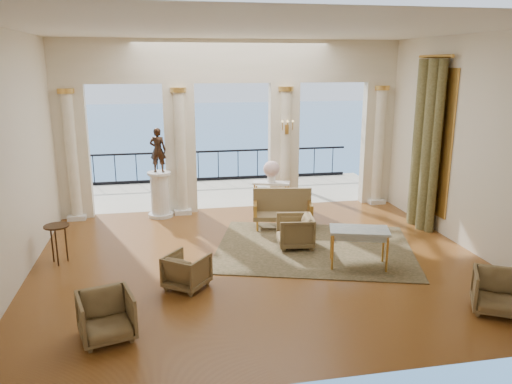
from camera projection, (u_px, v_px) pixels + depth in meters
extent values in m
plane|color=#492008|center=(261.00, 261.00, 10.14)|extent=(9.00, 9.00, 0.00)
plane|color=#ECE0C5|center=(330.00, 211.00, 5.77)|extent=(9.00, 0.00, 9.00)
plane|color=#ECE0C5|center=(11.00, 160.00, 8.75)|extent=(0.00, 8.00, 8.00)
plane|color=#ECE0C5|center=(473.00, 145.00, 10.39)|extent=(0.00, 8.00, 8.00)
plane|color=white|center=(262.00, 29.00, 9.01)|extent=(9.00, 9.00, 0.00)
cube|color=beige|center=(232.00, 61.00, 12.81)|extent=(9.00, 0.30, 1.10)
cube|color=beige|center=(73.00, 153.00, 12.62)|extent=(0.80, 0.30, 3.40)
cylinder|color=beige|center=(72.00, 158.00, 12.48)|extent=(0.28, 0.28, 3.20)
cylinder|color=gold|center=(66.00, 91.00, 12.06)|extent=(0.40, 0.40, 0.12)
cube|color=silver|center=(77.00, 217.00, 12.86)|extent=(0.45, 0.45, 0.12)
cube|color=beige|center=(180.00, 149.00, 13.12)|extent=(0.80, 0.30, 3.40)
cylinder|color=beige|center=(181.00, 154.00, 12.97)|extent=(0.28, 0.28, 3.20)
cylinder|color=gold|center=(178.00, 90.00, 12.55)|extent=(0.40, 0.40, 0.12)
cube|color=silver|center=(183.00, 211.00, 13.36)|extent=(0.45, 0.45, 0.12)
cube|color=beige|center=(284.00, 146.00, 13.63)|extent=(0.80, 0.30, 3.40)
cylinder|color=beige|center=(285.00, 151.00, 13.48)|extent=(0.28, 0.28, 3.20)
cylinder|color=gold|center=(286.00, 89.00, 13.07)|extent=(0.40, 0.40, 0.12)
cube|color=silver|center=(284.00, 206.00, 13.87)|extent=(0.45, 0.45, 0.12)
cube|color=beige|center=(376.00, 143.00, 14.12)|extent=(0.80, 0.30, 3.40)
cylinder|color=beige|center=(379.00, 148.00, 13.97)|extent=(0.28, 0.28, 3.20)
cylinder|color=gold|center=(382.00, 88.00, 13.56)|extent=(0.40, 0.40, 0.12)
cube|color=silver|center=(375.00, 201.00, 14.36)|extent=(0.45, 0.45, 0.12)
cube|color=#B8B097|center=(225.00, 193.00, 15.66)|extent=(10.00, 3.60, 0.10)
cube|color=black|center=(218.00, 151.00, 16.92)|extent=(9.00, 0.06, 0.06)
cube|color=black|center=(219.00, 178.00, 17.16)|extent=(9.00, 0.06, 0.10)
cylinder|color=black|center=(218.00, 166.00, 17.05)|extent=(0.03, 0.03, 1.00)
cylinder|color=black|center=(94.00, 170.00, 16.30)|extent=(0.03, 0.03, 1.00)
cylinder|color=black|center=(333.00, 161.00, 17.79)|extent=(0.03, 0.03, 1.00)
cylinder|color=#4C3823|center=(281.00, 120.00, 16.25)|extent=(0.20, 0.20, 4.20)
plane|color=#306199|center=(175.00, 137.00, 68.68)|extent=(160.00, 160.00, 0.00)
cylinder|color=#494422|center=(436.00, 149.00, 11.42)|extent=(0.26, 0.26, 4.00)
cylinder|color=#494422|center=(424.00, 146.00, 11.84)|extent=(0.32, 0.32, 4.00)
cylinder|color=#494422|center=(417.00, 143.00, 12.27)|extent=(0.26, 0.26, 4.00)
cylinder|color=gold|center=(436.00, 56.00, 11.34)|extent=(0.08, 1.40, 0.08)
cube|color=gold|center=(433.00, 141.00, 11.85)|extent=(0.04, 1.60, 3.40)
cube|color=gold|center=(287.00, 129.00, 13.20)|extent=(0.10, 0.04, 0.25)
cylinder|color=gold|center=(282.00, 126.00, 13.07)|extent=(0.02, 0.02, 0.22)
cylinder|color=gold|center=(288.00, 126.00, 13.10)|extent=(0.02, 0.02, 0.22)
cylinder|color=gold|center=(293.00, 126.00, 13.12)|extent=(0.02, 0.02, 0.22)
cube|color=#2D311A|center=(314.00, 248.00, 10.83)|extent=(4.93, 4.31, 0.02)
imported|color=#42301E|center=(106.00, 314.00, 7.21)|extent=(0.91, 0.87, 0.77)
imported|color=#42301E|center=(497.00, 290.00, 7.98)|extent=(0.97, 0.96, 0.75)
imported|color=#42301E|center=(295.00, 230.00, 10.84)|extent=(0.79, 0.83, 0.78)
imported|color=#42301E|center=(187.00, 269.00, 8.87)|extent=(0.92, 0.91, 0.69)
cube|color=#42301E|center=(283.00, 216.00, 12.04)|extent=(1.51, 0.83, 0.11)
cube|color=#42301E|center=(282.00, 200.00, 12.22)|extent=(1.42, 0.34, 0.58)
cube|color=gold|center=(255.00, 209.00, 11.99)|extent=(0.19, 0.59, 0.27)
cube|color=gold|center=(310.00, 209.00, 12.00)|extent=(0.19, 0.59, 0.27)
cylinder|color=gold|center=(257.00, 227.00, 11.86)|extent=(0.05, 0.05, 0.26)
cylinder|color=gold|center=(309.00, 226.00, 11.87)|extent=(0.05, 0.05, 0.26)
cylinder|color=gold|center=(257.00, 221.00, 12.31)|extent=(0.05, 0.05, 0.26)
cylinder|color=gold|center=(307.00, 220.00, 12.32)|extent=(0.05, 0.05, 0.26)
cube|color=#94ACB6|center=(359.00, 230.00, 9.70)|extent=(1.26, 0.92, 0.05)
cylinder|color=gold|center=(332.00, 253.00, 9.60)|extent=(0.05, 0.05, 0.73)
cylinder|color=gold|center=(387.00, 255.00, 9.49)|extent=(0.05, 0.05, 0.73)
cylinder|color=gold|center=(331.00, 243.00, 10.09)|extent=(0.05, 0.05, 0.73)
cylinder|color=gold|center=(383.00, 245.00, 9.99)|extent=(0.05, 0.05, 0.73)
cylinder|color=silver|center=(161.00, 215.00, 13.09)|extent=(0.65, 0.65, 0.09)
cylinder|color=silver|center=(160.00, 194.00, 12.95)|extent=(0.48, 0.48, 1.04)
cylinder|color=silver|center=(159.00, 173.00, 12.81)|extent=(0.61, 0.61, 0.06)
imported|color=#2F1F15|center=(158.00, 150.00, 12.66)|extent=(0.47, 0.37, 1.14)
cube|color=silver|center=(271.00, 183.00, 12.98)|extent=(1.02, 0.65, 0.05)
cylinder|color=gold|center=(255.00, 200.00, 13.02)|extent=(0.05, 0.05, 0.85)
cylinder|color=gold|center=(287.00, 202.00, 12.91)|extent=(0.05, 0.05, 0.85)
cylinder|color=gold|center=(256.00, 198.00, 13.27)|extent=(0.05, 0.05, 0.85)
cylinder|color=gold|center=(288.00, 199.00, 13.16)|extent=(0.05, 0.05, 0.85)
cylinder|color=white|center=(271.00, 177.00, 12.94)|extent=(0.21, 0.21, 0.26)
sphere|color=#E6A7B0|center=(271.00, 169.00, 12.88)|extent=(0.42, 0.42, 0.42)
cylinder|color=black|center=(56.00, 226.00, 9.85)|extent=(0.49, 0.49, 0.03)
cylinder|color=black|center=(66.00, 243.00, 10.05)|extent=(0.03, 0.03, 0.76)
cylinder|color=black|center=(52.00, 244.00, 10.00)|extent=(0.03, 0.03, 0.76)
cylinder|color=black|center=(57.00, 248.00, 9.80)|extent=(0.03, 0.03, 0.76)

